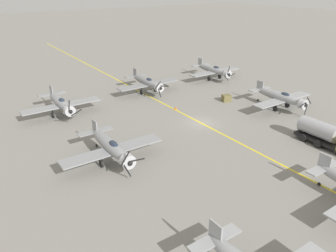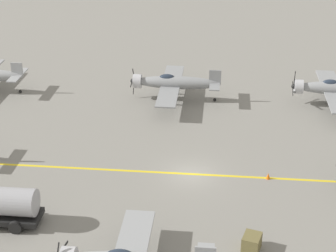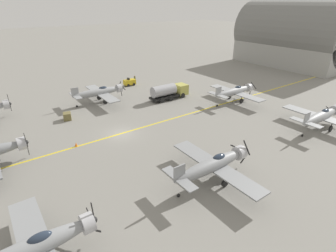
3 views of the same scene
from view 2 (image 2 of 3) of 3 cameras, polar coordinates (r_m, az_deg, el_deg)
The scene contains 5 objects.
ground_plane at distance 48.41m, azimuth 2.37°, elevation -4.90°, with size 400.00×400.00×0.00m, color gray.
taxiway_stripe at distance 48.41m, azimuth 2.37°, elevation -4.90°, with size 0.30×160.00×0.01m, color yellow.
airplane_mid_right at distance 61.79m, azimuth 0.59°, elevation 4.41°, with size 12.00×9.98×3.65m.
supply_crate_by_tanker at distance 40.15m, azimuth 8.50°, elevation -11.63°, with size 1.40×1.17×1.17m, color brown.
traffic_cone at distance 48.33m, azimuth 10.14°, elevation -5.01°, with size 0.36×0.36×0.55m, color orange.
Camera 2 is at (-41.34, -2.15, 25.11)m, focal length 60.00 mm.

